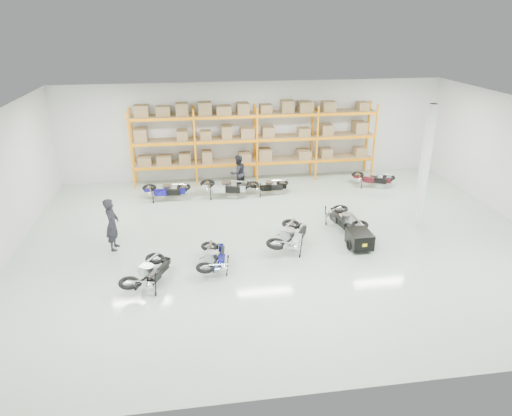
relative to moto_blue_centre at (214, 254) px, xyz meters
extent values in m
plane|color=#A4B7A7|center=(2.49, 1.59, -0.49)|extent=(18.00, 18.00, 0.00)
plane|color=white|center=(2.49, 1.59, 4.01)|extent=(18.00, 18.00, 0.00)
plane|color=silver|center=(2.49, 8.59, 1.76)|extent=(18.00, 0.00, 18.00)
plane|color=silver|center=(2.49, -5.41, 1.76)|extent=(18.00, 0.00, 18.00)
cube|color=orange|center=(-3.11, 7.59, 1.26)|extent=(0.08, 0.08, 3.50)
cube|color=orange|center=(-3.11, 8.49, 1.26)|extent=(0.08, 0.08, 3.50)
cube|color=orange|center=(-0.31, 7.59, 1.26)|extent=(0.08, 0.08, 3.50)
cube|color=orange|center=(-0.31, 8.49, 1.26)|extent=(0.08, 0.08, 3.50)
cube|color=orange|center=(2.49, 7.59, 1.26)|extent=(0.08, 0.08, 3.50)
cube|color=orange|center=(2.49, 8.49, 1.26)|extent=(0.08, 0.08, 3.50)
cube|color=orange|center=(5.29, 7.59, 1.26)|extent=(0.08, 0.08, 3.50)
cube|color=orange|center=(5.29, 8.49, 1.26)|extent=(0.08, 0.08, 3.50)
cube|color=orange|center=(8.09, 7.59, 1.26)|extent=(0.08, 0.08, 3.50)
cube|color=orange|center=(8.09, 8.49, 1.26)|extent=(0.08, 0.08, 3.50)
cube|color=orange|center=(-1.71, 7.59, 0.41)|extent=(2.70, 0.08, 0.12)
cube|color=orange|center=(-1.71, 8.49, 0.41)|extent=(2.70, 0.08, 0.12)
cube|color=#90724A|center=(-1.71, 8.04, 0.48)|extent=(2.68, 0.88, 0.02)
cube|color=#90724A|center=(-1.71, 8.04, 0.71)|extent=(2.40, 0.70, 0.44)
cube|color=orange|center=(1.09, 7.59, 0.41)|extent=(2.70, 0.08, 0.12)
cube|color=orange|center=(1.09, 8.49, 0.41)|extent=(2.70, 0.08, 0.12)
cube|color=#90724A|center=(1.09, 8.04, 0.48)|extent=(2.68, 0.88, 0.02)
cube|color=#90724A|center=(1.09, 8.04, 0.71)|extent=(2.40, 0.70, 0.44)
cube|color=orange|center=(3.89, 7.59, 0.41)|extent=(2.70, 0.08, 0.12)
cube|color=orange|center=(3.89, 8.49, 0.41)|extent=(2.70, 0.08, 0.12)
cube|color=#90724A|center=(3.89, 8.04, 0.48)|extent=(2.68, 0.88, 0.02)
cube|color=#90724A|center=(3.89, 8.04, 0.71)|extent=(2.40, 0.70, 0.44)
cube|color=orange|center=(6.69, 7.59, 0.41)|extent=(2.70, 0.08, 0.12)
cube|color=orange|center=(6.69, 8.49, 0.41)|extent=(2.70, 0.08, 0.12)
cube|color=#90724A|center=(6.69, 8.04, 0.48)|extent=(2.68, 0.88, 0.02)
cube|color=#90724A|center=(6.69, 8.04, 0.71)|extent=(2.40, 0.70, 0.44)
cube|color=orange|center=(-1.71, 7.59, 1.51)|extent=(2.70, 0.08, 0.12)
cube|color=orange|center=(-1.71, 8.49, 1.51)|extent=(2.70, 0.08, 0.12)
cube|color=#90724A|center=(-1.71, 8.04, 1.58)|extent=(2.68, 0.88, 0.02)
cube|color=#90724A|center=(-1.71, 8.04, 1.81)|extent=(2.40, 0.70, 0.44)
cube|color=orange|center=(1.09, 7.59, 1.51)|extent=(2.70, 0.08, 0.12)
cube|color=orange|center=(1.09, 8.49, 1.51)|extent=(2.70, 0.08, 0.12)
cube|color=#90724A|center=(1.09, 8.04, 1.58)|extent=(2.68, 0.88, 0.02)
cube|color=#90724A|center=(1.09, 8.04, 1.81)|extent=(2.40, 0.70, 0.44)
cube|color=orange|center=(3.89, 7.59, 1.51)|extent=(2.70, 0.08, 0.12)
cube|color=orange|center=(3.89, 8.49, 1.51)|extent=(2.70, 0.08, 0.12)
cube|color=#90724A|center=(3.89, 8.04, 1.58)|extent=(2.68, 0.88, 0.02)
cube|color=#90724A|center=(3.89, 8.04, 1.81)|extent=(2.40, 0.70, 0.44)
cube|color=orange|center=(6.69, 7.59, 1.51)|extent=(2.70, 0.08, 0.12)
cube|color=orange|center=(6.69, 8.49, 1.51)|extent=(2.70, 0.08, 0.12)
cube|color=#90724A|center=(6.69, 8.04, 1.58)|extent=(2.68, 0.88, 0.02)
cube|color=#90724A|center=(6.69, 8.04, 1.81)|extent=(2.40, 0.70, 0.44)
cube|color=orange|center=(-1.71, 7.59, 2.61)|extent=(2.70, 0.08, 0.12)
cube|color=orange|center=(-1.71, 8.49, 2.61)|extent=(2.70, 0.08, 0.12)
cube|color=#90724A|center=(-1.71, 8.04, 2.68)|extent=(2.68, 0.88, 0.02)
cube|color=#90724A|center=(-1.71, 8.04, 2.91)|extent=(2.40, 0.70, 0.44)
cube|color=orange|center=(1.09, 7.59, 2.61)|extent=(2.70, 0.08, 0.12)
cube|color=orange|center=(1.09, 8.49, 2.61)|extent=(2.70, 0.08, 0.12)
cube|color=#90724A|center=(1.09, 8.04, 2.68)|extent=(2.68, 0.88, 0.02)
cube|color=#90724A|center=(1.09, 8.04, 2.91)|extent=(2.40, 0.70, 0.44)
cube|color=orange|center=(3.89, 7.59, 2.61)|extent=(2.70, 0.08, 0.12)
cube|color=orange|center=(3.89, 8.49, 2.61)|extent=(2.70, 0.08, 0.12)
cube|color=#90724A|center=(3.89, 8.04, 2.68)|extent=(2.68, 0.88, 0.02)
cube|color=#90724A|center=(3.89, 8.04, 2.91)|extent=(2.40, 0.70, 0.44)
cube|color=orange|center=(6.69, 7.59, 2.61)|extent=(2.70, 0.08, 0.12)
cube|color=orange|center=(6.69, 8.49, 2.61)|extent=(2.70, 0.08, 0.12)
cube|color=#90724A|center=(6.69, 8.04, 2.68)|extent=(2.68, 0.88, 0.02)
cube|color=#90724A|center=(6.69, 8.04, 2.91)|extent=(2.40, 0.70, 0.44)
cube|color=white|center=(7.69, 2.09, 1.76)|extent=(0.25, 0.25, 4.50)
cube|color=black|center=(4.89, 0.55, -0.11)|extent=(0.73, 0.91, 0.52)
cube|color=yellow|center=(4.89, 0.09, -0.11)|extent=(0.15, 0.02, 0.10)
torus|color=black|center=(4.52, 0.55, -0.30)|extent=(0.08, 0.36, 0.36)
torus|color=black|center=(5.25, 0.55, -0.30)|extent=(0.08, 0.36, 0.36)
cylinder|color=black|center=(4.89, 1.17, -0.07)|extent=(0.05, 0.85, 0.04)
imported|color=black|center=(-3.22, 1.79, 0.40)|extent=(0.49, 0.69, 1.80)
imported|color=black|center=(1.51, 6.72, 0.31)|extent=(0.98, 0.91, 1.61)
camera|label=1|loc=(-0.51, -12.36, 6.76)|focal=32.00mm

